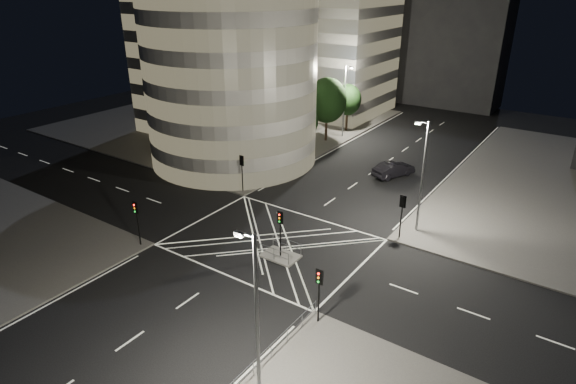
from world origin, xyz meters
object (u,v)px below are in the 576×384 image
Objects in this scene: sedan at (394,169)px; traffic_signal_fr at (402,209)px; street_lamp_right_near at (256,316)px; traffic_signal_nl at (137,215)px; street_lamp_left_far at (345,99)px; traffic_signal_fl at (242,167)px; street_lamp_left_near at (267,130)px; traffic_signal_nr at (319,286)px; street_lamp_right_far at (422,174)px; central_island at (281,256)px; traffic_signal_island at (280,225)px.

traffic_signal_fr is at bearing 138.80° from sedan.
traffic_signal_nl is at bearing 158.45° from street_lamp_right_near.
street_lamp_left_far is (-18.24, 23.20, 2.63)m from traffic_signal_fr.
street_lamp_left_near is (-0.64, 5.20, 2.63)m from traffic_signal_fl.
traffic_signal_fl and traffic_signal_fr have the same top height.
street_lamp_left_near reaches higher than traffic_signal_nr.
traffic_signal_nl is 0.40× the size of street_lamp_left_far.
street_lamp_right_near is (18.24, -7.20, 2.63)m from traffic_signal_nl.
street_lamp_left_far and street_lamp_right_far have the same top height.
street_lamp_right_near is at bearing -21.55° from traffic_signal_nl.
traffic_signal_nr is at bearing -90.00° from traffic_signal_fr.
street_lamp_left_near is at bearing -90.00° from street_lamp_left_far.
traffic_signal_nl is 19.78m from street_lamp_right_near.
street_lamp_right_far is (0.64, 15.80, 2.63)m from traffic_signal_nr.
central_island is 15.54m from street_lamp_right_near.
traffic_signal_nr is 0.40× the size of street_lamp_right_far.
traffic_signal_nl is (-10.80, -5.30, 2.84)m from central_island.
traffic_signal_fl is 1.00× the size of traffic_signal_nr.
street_lamp_left_far is (-0.64, 36.80, 2.63)m from traffic_signal_nl.
street_lamp_left_far is 28.23m from street_lamp_right_far.
traffic_signal_nr is (6.80, -5.30, 2.84)m from central_island.
sedan is (-6.31, 13.35, -2.06)m from traffic_signal_fr.
street_lamp_left_near is 32.13m from street_lamp_right_near.
traffic_signal_fl is 23.36m from street_lamp_left_far.
traffic_signal_nl is 24.27m from street_lamp_right_far.
street_lamp_left_far is 1.00× the size of street_lamp_right_far.
central_island is 0.30× the size of street_lamp_right_near.
traffic_signal_fl is 27.79m from street_lamp_right_near.
traffic_signal_nr is at bearing -63.64° from street_lamp_left_far.
central_island is 33.95m from street_lamp_left_far.
street_lamp_right_far is (0.64, 2.20, 2.63)m from traffic_signal_fr.
street_lamp_right_near is at bearing -59.25° from traffic_signal_island.
traffic_signal_nl is 22.24m from traffic_signal_fr.
traffic_signal_fr is 1.00× the size of traffic_signal_nr.
central_island is at bearing -129.33° from traffic_signal_fr.
street_lamp_left_far reaches higher than traffic_signal_fl.
street_lamp_left_far reaches higher than sedan.
street_lamp_right_far is (18.87, -3.00, 0.00)m from street_lamp_left_near.
street_lamp_left_far reaches higher than traffic_signal_nl.
street_lamp_right_far reaches higher than central_island.
street_lamp_right_far reaches higher than traffic_signal_island.
traffic_signal_nl is 0.77× the size of sedan.
traffic_signal_island is at bearing -125.30° from street_lamp_right_far.
street_lamp_left_near is 15.19m from sedan.
central_island is at bearing -125.30° from street_lamp_right_far.
street_lamp_left_near is at bearing 91.94° from traffic_signal_nl.
street_lamp_left_far is at bearing 109.95° from central_island.
street_lamp_right_near is at bearing 125.01° from sedan.
traffic_signal_nl reaches higher than sedan.
street_lamp_right_near is (18.87, -44.00, 0.00)m from street_lamp_left_far.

